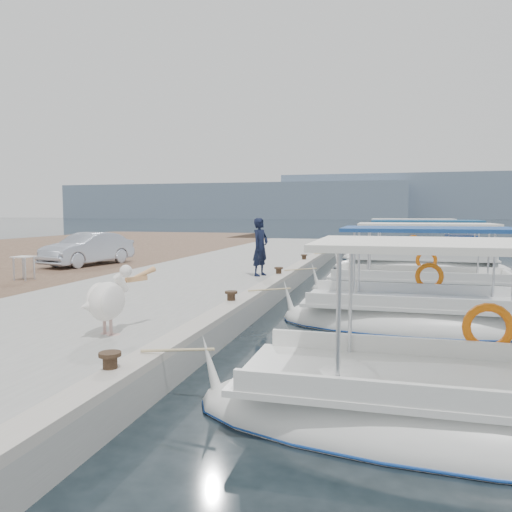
# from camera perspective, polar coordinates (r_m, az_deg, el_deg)

# --- Properties ---
(ground) EXTENTS (400.00, 400.00, 0.00)m
(ground) POSITION_cam_1_polar(r_m,az_deg,el_deg) (14.45, 2.70, -5.21)
(ground) COLOR black
(ground) RESTS_ON ground
(concrete_quay) EXTENTS (6.00, 40.00, 0.50)m
(concrete_quay) POSITION_cam_1_polar(r_m,az_deg,el_deg) (19.97, -2.73, -1.65)
(concrete_quay) COLOR gray
(concrete_quay) RESTS_ON ground
(quay_curb) EXTENTS (0.44, 40.00, 0.12)m
(quay_curb) POSITION_cam_1_polar(r_m,az_deg,el_deg) (19.28, 5.17, -0.98)
(quay_curb) COLOR #A9A296
(quay_curb) RESTS_ON concrete_quay
(cobblestone_strip) EXTENTS (4.00, 40.00, 0.50)m
(cobblestone_strip) POSITION_cam_1_polar(r_m,az_deg,el_deg) (21.98, -15.26, -1.21)
(cobblestone_strip) COLOR #51382B
(cobblestone_strip) RESTS_ON ground
(distant_hills) EXTENTS (330.00, 60.00, 18.00)m
(distant_hills) POSITION_cam_1_polar(r_m,az_deg,el_deg) (217.11, 21.92, 5.97)
(distant_hills) COLOR slate
(distant_hills) RESTS_ON ground
(fishing_caique_a) EXTENTS (6.88, 2.43, 2.83)m
(fishing_caique_a) POSITION_cam_1_polar(r_m,az_deg,el_deg) (6.69, 23.91, -16.81)
(fishing_caique_a) COLOR silver
(fishing_caique_a) RESTS_ON ground
(fishing_caique_b) EXTENTS (6.20, 2.53, 2.83)m
(fishing_caique_b) POSITION_cam_1_polar(r_m,az_deg,el_deg) (11.91, 18.08, -7.05)
(fishing_caique_b) COLOR silver
(fishing_caique_b) RESTS_ON ground
(fishing_caique_c) EXTENTS (6.69, 2.20, 2.83)m
(fishing_caique_c) POSITION_cam_1_polar(r_m,az_deg,el_deg) (16.30, 18.03, -3.84)
(fishing_caique_c) COLOR silver
(fishing_caique_c) RESTS_ON ground
(fishing_caique_d) EXTENTS (7.59, 2.50, 2.83)m
(fishing_caique_d) POSITION_cam_1_polar(r_m,az_deg,el_deg) (23.18, 18.45, -1.14)
(fishing_caique_d) COLOR silver
(fishing_caique_d) RESTS_ON ground
(fishing_caique_e) EXTENTS (6.98, 2.03, 2.83)m
(fishing_caique_e) POSITION_cam_1_polar(r_m,az_deg,el_deg) (27.84, 16.98, -0.24)
(fishing_caique_e) COLOR silver
(fishing_caique_e) RESTS_ON ground
(mooring_bollards) EXTENTS (0.28, 20.28, 0.33)m
(mooring_bollards) POSITION_cam_1_polar(r_m,az_deg,el_deg) (15.88, 2.61, -1.76)
(mooring_bollards) COLOR black
(mooring_bollards) RESTS_ON concrete_quay
(pelican) EXTENTS (0.85, 1.47, 1.15)m
(pelican) POSITION_cam_1_polar(r_m,az_deg,el_deg) (8.82, -16.48, -4.78)
(pelican) COLOR tan
(pelican) RESTS_ON concrete_quay
(fisherman) EXTENTS (0.66, 0.80, 1.89)m
(fisherman) POSITION_cam_1_polar(r_m,az_deg,el_deg) (16.19, 0.50, 1.05)
(fisherman) COLOR black
(fisherman) RESTS_ON concrete_quay
(parked_car) EXTENTS (2.18, 4.06, 1.27)m
(parked_car) POSITION_cam_1_polar(r_m,az_deg,el_deg) (20.64, -18.65, 0.78)
(parked_car) COLOR #AEB6C7
(parked_car) RESTS_ON cobblestone_strip
(folding_table) EXTENTS (0.55, 0.55, 0.73)m
(folding_table) POSITION_cam_1_polar(r_m,az_deg,el_deg) (16.76, -25.01, -0.74)
(folding_table) COLOR silver
(folding_table) RESTS_ON cobblestone_strip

